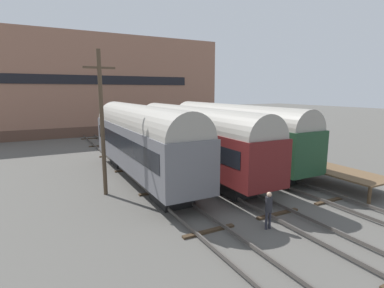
{
  "coord_description": "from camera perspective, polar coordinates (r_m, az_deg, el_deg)",
  "views": [
    {
      "loc": [
        -10.61,
        -13.68,
        6.23
      ],
      "look_at": [
        0.0,
        6.37,
        2.2
      ],
      "focal_mm": 28.0,
      "sensor_mm": 36.0,
      "label": 1
    }
  ],
  "objects": [
    {
      "name": "ground_plane",
      "position": [
        18.4,
        9.45,
        -9.86
      ],
      "size": [
        200.0,
        200.0,
        0.0
      ],
      "primitive_type": "plane",
      "color": "#56544F"
    },
    {
      "name": "track_left",
      "position": [
        16.33,
        -2.31,
        -11.83
      ],
      "size": [
        2.6,
        60.0,
        0.26
      ],
      "color": "#4C4742",
      "rests_on": "ground"
    },
    {
      "name": "track_middle",
      "position": [
        18.35,
        9.46,
        -9.44
      ],
      "size": [
        2.6,
        60.0,
        0.26
      ],
      "color": "#4C4742",
      "rests_on": "ground"
    },
    {
      "name": "track_right",
      "position": [
        20.99,
        18.48,
        -7.32
      ],
      "size": [
        2.6,
        60.0,
        0.26
      ],
      "color": "#4C4742",
      "rests_on": "ground"
    },
    {
      "name": "train_car_green",
      "position": [
        25.52,
        7.59,
        2.59
      ],
      "size": [
        2.86,
        16.7,
        5.15
      ],
      "color": "black",
      "rests_on": "ground"
    },
    {
      "name": "train_car_grey",
      "position": [
        21.09,
        -9.56,
        1.15
      ],
      "size": [
        3.01,
        15.38,
        5.3
      ],
      "color": "black",
      "rests_on": "ground"
    },
    {
      "name": "train_car_maroon",
      "position": [
        22.67,
        0.34,
        1.62
      ],
      "size": [
        2.93,
        16.84,
        5.08
      ],
      "color": "black",
      "rests_on": "ground"
    },
    {
      "name": "station_platform",
      "position": [
        24.77,
        17.71,
        -2.6
      ],
      "size": [
        2.79,
        15.11,
        1.08
      ],
      "color": "brown",
      "rests_on": "ground"
    },
    {
      "name": "bench",
      "position": [
        23.92,
        20.9,
        -1.84
      ],
      "size": [
        1.4,
        0.4,
        0.91
      ],
      "color": "brown",
      "rests_on": "station_platform"
    },
    {
      "name": "person_worker",
      "position": [
        14.25,
        14.39,
        -11.51
      ],
      "size": [
        0.32,
        0.32,
        1.77
      ],
      "color": "#282833",
      "rests_on": "ground"
    },
    {
      "name": "utility_pole",
      "position": [
        18.35,
        -16.76,
        4.06
      ],
      "size": [
        1.8,
        0.24,
        8.57
      ],
      "color": "#473828",
      "rests_on": "ground"
    },
    {
      "name": "warehouse_building",
      "position": [
        50.23,
        -18.75,
        10.44
      ],
      "size": [
        37.14,
        13.82,
        14.0
      ],
      "color": "brown",
      "rests_on": "ground"
    }
  ]
}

